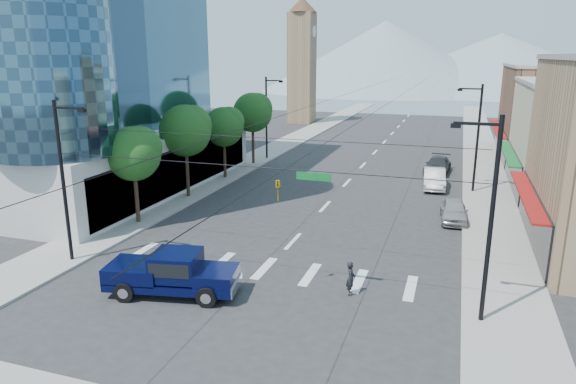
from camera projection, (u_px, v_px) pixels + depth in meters
name	position (u px, v px, depth m)	size (l,w,h in m)	color
ground	(258.00, 280.00, 26.47)	(160.00, 160.00, 0.00)	#28282B
sidewalk_left	(285.00, 144.00, 66.77)	(4.00, 120.00, 0.15)	gray
sidewalk_right	(481.00, 155.00, 59.46)	(4.00, 120.00, 0.15)	gray
office_tower	(27.00, 16.00, 43.43)	(29.50, 27.00, 30.00)	#B7B7B2
shop_far	(564.00, 114.00, 55.75)	(12.00, 18.00, 10.00)	brown
clock_tower	(302.00, 59.00, 85.58)	(4.80, 4.80, 20.40)	#8C6B4C
mountain_left	(385.00, 56.00, 165.71)	(80.00, 80.00, 22.00)	gray
mountain_right	(499.00, 62.00, 164.73)	(90.00, 90.00, 18.00)	gray
tree_near	(136.00, 152.00, 34.14)	(3.65, 3.64, 6.71)	black
tree_midnear	(187.00, 129.00, 40.40)	(4.09, 4.09, 7.52)	black
tree_midfar	(225.00, 126.00, 46.97)	(3.65, 3.64, 6.71)	black
tree_far	(254.00, 111.00, 53.24)	(4.09, 4.09, 7.52)	black
signal_rig	(252.00, 199.00, 24.29)	(21.80, 0.20, 9.00)	black
lamp_pole_nw	(268.00, 115.00, 55.94)	(2.00, 0.25, 9.00)	black
lamp_pole_ne	(476.00, 134.00, 42.11)	(2.00, 0.25, 9.00)	black
pickup_truck	(172.00, 272.00, 24.66)	(6.68, 3.41, 2.16)	#060A32
pedestrian	(351.00, 278.00, 24.68)	(0.61, 0.40, 1.69)	black
parked_car_near	(454.00, 211.00, 35.71)	(1.77, 4.40, 1.50)	#A5A5AA
parked_car_mid	(434.00, 179.00, 44.61)	(1.78, 5.09, 1.68)	silver
parked_car_far	(438.00, 165.00, 50.26)	(2.21, 5.43, 1.58)	#323235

